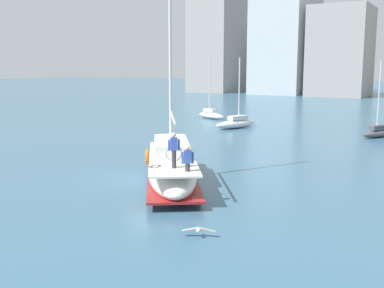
% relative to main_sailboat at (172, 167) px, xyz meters
% --- Properties ---
extents(ground_plane, '(400.00, 400.00, 0.00)m').
position_rel_main_sailboat_xyz_m(ground_plane, '(-1.74, 0.50, -0.90)').
color(ground_plane, '#38607A').
extents(main_sailboat, '(7.46, 9.24, 11.75)m').
position_rel_main_sailboat_xyz_m(main_sailboat, '(0.00, 0.00, 0.00)').
color(main_sailboat, white).
rests_on(main_sailboat, ground).
extents(moored_sloop_near, '(2.70, 3.85, 6.47)m').
position_rel_main_sailboat_xyz_m(moored_sloop_near, '(6.29, 22.56, -0.43)').
color(moored_sloop_near, '#4C4C51').
rests_on(moored_sloop_near, ground).
extents(moored_sloop_far, '(4.52, 2.92, 7.22)m').
position_rel_main_sailboat_xyz_m(moored_sloop_far, '(-12.89, 28.21, -0.38)').
color(moored_sloop_far, silver).
rests_on(moored_sloop_far, ground).
extents(moored_cutter_left, '(2.98, 5.12, 6.81)m').
position_rel_main_sailboat_xyz_m(moored_cutter_left, '(-6.71, 21.88, -0.36)').
color(moored_cutter_left, silver).
rests_on(moored_cutter_left, ground).
extents(seagull, '(1.12, 0.64, 0.17)m').
position_rel_main_sailboat_xyz_m(seagull, '(4.90, -5.85, -0.64)').
color(seagull, silver).
rests_on(seagull, ground).
extents(waterfront_buildings, '(85.59, 21.07, 27.33)m').
position_rel_main_sailboat_xyz_m(waterfront_buildings, '(-8.87, 81.78, 10.29)').
color(waterfront_buildings, gray).
rests_on(waterfront_buildings, ground).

